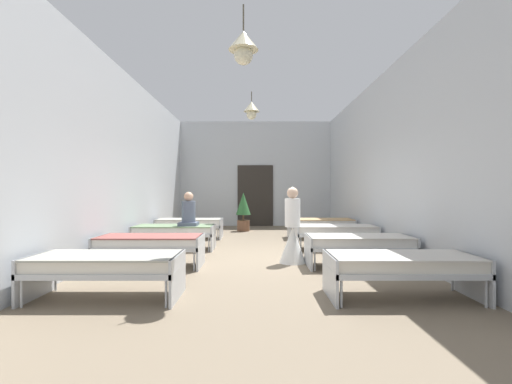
{
  "coord_description": "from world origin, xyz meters",
  "views": [
    {
      "loc": [
        0.03,
        -7.41,
        1.41
      ],
      "look_at": [
        0.0,
        -0.3,
        1.38
      ],
      "focal_mm": 24.58,
      "sensor_mm": 36.0,
      "label": 1
    }
  ],
  "objects_px": {
    "patient_seated_primary": "(190,213)",
    "bed_right_row_3": "(322,223)",
    "bed_right_row_0": "(403,265)",
    "bed_left_row_2": "(176,231)",
    "bed_left_row_1": "(152,243)",
    "bed_left_row_3": "(191,223)",
    "bed_left_row_0": "(108,265)",
    "bed_right_row_1": "(360,243)",
    "potted_plant": "(245,209)",
    "bed_right_row_2": "(337,231)",
    "nurse_near_aisle": "(294,236)"
  },
  "relations": [
    {
      "from": "bed_left_row_1",
      "to": "bed_left_row_2",
      "type": "height_order",
      "value": "same"
    },
    {
      "from": "bed_left_row_1",
      "to": "bed_right_row_1",
      "type": "bearing_deg",
      "value": 0.0
    },
    {
      "from": "bed_left_row_0",
      "to": "potted_plant",
      "type": "relative_size",
      "value": 1.42
    },
    {
      "from": "bed_left_row_0",
      "to": "bed_right_row_0",
      "type": "xyz_separation_m",
      "value": [
        3.85,
        0.0,
        0.0
      ]
    },
    {
      "from": "bed_right_row_0",
      "to": "nurse_near_aisle",
      "type": "bearing_deg",
      "value": 117.63
    },
    {
      "from": "bed_right_row_1",
      "to": "potted_plant",
      "type": "relative_size",
      "value": 1.42
    },
    {
      "from": "bed_right_row_3",
      "to": "potted_plant",
      "type": "distance_m",
      "value": 2.99
    },
    {
      "from": "bed_right_row_2",
      "to": "bed_right_row_1",
      "type": "bearing_deg",
      "value": -90.0
    },
    {
      "from": "bed_left_row_0",
      "to": "bed_left_row_1",
      "type": "xyz_separation_m",
      "value": [
        0.0,
        1.9,
        0.0
      ]
    },
    {
      "from": "nurse_near_aisle",
      "to": "potted_plant",
      "type": "relative_size",
      "value": 1.11
    },
    {
      "from": "bed_left_row_0",
      "to": "potted_plant",
      "type": "distance_m",
      "value": 7.7
    },
    {
      "from": "bed_right_row_0",
      "to": "bed_left_row_2",
      "type": "relative_size",
      "value": 1.0
    },
    {
      "from": "bed_left_row_3",
      "to": "patient_seated_primary",
      "type": "bearing_deg",
      "value": -79.86
    },
    {
      "from": "bed_right_row_0",
      "to": "patient_seated_primary",
      "type": "height_order",
      "value": "patient_seated_primary"
    },
    {
      "from": "bed_left_row_1",
      "to": "patient_seated_primary",
      "type": "bearing_deg",
      "value": 79.24
    },
    {
      "from": "bed_right_row_0",
      "to": "bed_left_row_2",
      "type": "xyz_separation_m",
      "value": [
        -3.85,
        3.8,
        0.0
      ]
    },
    {
      "from": "bed_left_row_0",
      "to": "bed_right_row_1",
      "type": "relative_size",
      "value": 1.0
    },
    {
      "from": "bed_right_row_0",
      "to": "potted_plant",
      "type": "relative_size",
      "value": 1.42
    },
    {
      "from": "bed_right_row_1",
      "to": "bed_right_row_2",
      "type": "relative_size",
      "value": 1.0
    },
    {
      "from": "bed_left_row_0",
      "to": "nurse_near_aisle",
      "type": "relative_size",
      "value": 1.28
    },
    {
      "from": "bed_left_row_3",
      "to": "nurse_near_aisle",
      "type": "xyz_separation_m",
      "value": [
        2.66,
        -3.44,
        0.09
      ]
    },
    {
      "from": "nurse_near_aisle",
      "to": "bed_right_row_1",
      "type": "bearing_deg",
      "value": -88.27
    },
    {
      "from": "bed_right_row_0",
      "to": "potted_plant",
      "type": "height_order",
      "value": "potted_plant"
    },
    {
      "from": "bed_right_row_1",
      "to": "bed_left_row_2",
      "type": "relative_size",
      "value": 1.0
    },
    {
      "from": "bed_right_row_2",
      "to": "potted_plant",
      "type": "relative_size",
      "value": 1.42
    },
    {
      "from": "bed_right_row_0",
      "to": "bed_left_row_3",
      "type": "height_order",
      "value": "same"
    },
    {
      "from": "bed_left_row_0",
      "to": "bed_left_row_2",
      "type": "xyz_separation_m",
      "value": [
        0.0,
        3.8,
        0.0
      ]
    },
    {
      "from": "bed_right_row_0",
      "to": "bed_right_row_3",
      "type": "relative_size",
      "value": 1.0
    },
    {
      "from": "bed_right_row_3",
      "to": "potted_plant",
      "type": "height_order",
      "value": "potted_plant"
    },
    {
      "from": "bed_right_row_2",
      "to": "potted_plant",
      "type": "height_order",
      "value": "potted_plant"
    },
    {
      "from": "bed_right_row_1",
      "to": "patient_seated_primary",
      "type": "distance_m",
      "value": 3.97
    },
    {
      "from": "bed_right_row_3",
      "to": "bed_left_row_0",
      "type": "bearing_deg",
      "value": -124.0
    },
    {
      "from": "patient_seated_primary",
      "to": "potted_plant",
      "type": "distance_m",
      "value": 3.98
    },
    {
      "from": "patient_seated_primary",
      "to": "potted_plant",
      "type": "relative_size",
      "value": 0.6
    },
    {
      "from": "potted_plant",
      "to": "bed_left_row_3",
      "type": "bearing_deg",
      "value": -129.31
    },
    {
      "from": "bed_right_row_3",
      "to": "nurse_near_aisle",
      "type": "relative_size",
      "value": 1.28
    },
    {
      "from": "nurse_near_aisle",
      "to": "bed_right_row_2",
      "type": "bearing_deg",
      "value": -18.88
    },
    {
      "from": "bed_right_row_2",
      "to": "patient_seated_primary",
      "type": "distance_m",
      "value": 3.52
    },
    {
      "from": "bed_right_row_2",
      "to": "patient_seated_primary",
      "type": "bearing_deg",
      "value": -179.06
    },
    {
      "from": "patient_seated_primary",
      "to": "bed_right_row_3",
      "type": "bearing_deg",
      "value": 29.25
    },
    {
      "from": "bed_left_row_2",
      "to": "bed_right_row_3",
      "type": "xyz_separation_m",
      "value": [
        3.85,
        1.9,
        0.0
      ]
    },
    {
      "from": "bed_left_row_2",
      "to": "nurse_near_aisle",
      "type": "height_order",
      "value": "nurse_near_aisle"
    },
    {
      "from": "bed_left_row_1",
      "to": "bed_right_row_1",
      "type": "xyz_separation_m",
      "value": [
        3.85,
        0.0,
        0.0
      ]
    },
    {
      "from": "bed_left_row_2",
      "to": "bed_left_row_3",
      "type": "relative_size",
      "value": 1.0
    },
    {
      "from": "patient_seated_primary",
      "to": "bed_left_row_3",
      "type": "bearing_deg",
      "value": 100.14
    },
    {
      "from": "bed_left_row_1",
      "to": "bed_left_row_2",
      "type": "distance_m",
      "value": 1.9
    },
    {
      "from": "bed_left_row_0",
      "to": "patient_seated_primary",
      "type": "distance_m",
      "value": 3.78
    },
    {
      "from": "bed_left_row_2",
      "to": "nurse_near_aisle",
      "type": "bearing_deg",
      "value": -30.06
    },
    {
      "from": "bed_left_row_3",
      "to": "bed_right_row_3",
      "type": "relative_size",
      "value": 1.0
    },
    {
      "from": "bed_left_row_2",
      "to": "bed_right_row_2",
      "type": "relative_size",
      "value": 1.0
    }
  ]
}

